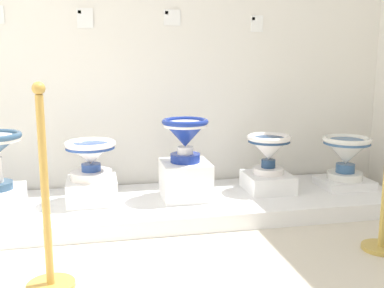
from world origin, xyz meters
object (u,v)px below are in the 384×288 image
plinth_block_pale_glazed (344,183)px  info_placard_third (172,17)px  antique_toilet_slender_white (91,155)px  antique_toilet_leftmost (269,148)px  plinth_block_leftmost (268,182)px  antique_toilet_broad_patterned (185,134)px  plinth_block_slender_white (92,191)px  stanchion_post_near_left (47,227)px  antique_toilet_pale_glazed (346,152)px  plinth_block_broad_patterned (185,180)px  info_placard_second (85,18)px  info_placard_fourth (257,24)px

plinth_block_pale_glazed → info_placard_third: info_placard_third is taller
antique_toilet_slender_white → antique_toilet_leftmost: (1.36, 0.02, -0.01)m
plinth_block_leftmost → info_placard_third: info_placard_third is taller
antique_toilet_broad_patterned → info_placard_third: (-0.01, 0.46, 0.86)m
antique_toilet_broad_patterned → info_placard_third: size_ratio=2.57×
plinth_block_slender_white → antique_toilet_slender_white: (0.00, 0.00, 0.26)m
antique_toilet_broad_patterned → stanchion_post_near_left: stanchion_post_near_left is taller
plinth_block_leftmost → antique_toilet_pale_glazed: (0.65, -0.03, 0.22)m
antique_toilet_broad_patterned → plinth_block_leftmost: (0.68, 0.05, -0.42)m
plinth_block_broad_patterned → antique_toilet_leftmost: size_ratio=1.06×
antique_toilet_leftmost → info_placard_second: 1.74m
plinth_block_broad_patterned → info_placard_third: 1.30m
antique_toilet_slender_white → info_placard_third: info_placard_third is taller
plinth_block_leftmost → info_placard_second: bearing=163.3°
plinth_block_broad_patterned → info_placard_second: 1.46m
info_placard_fourth → antique_toilet_pale_glazed: bearing=-35.3°
plinth_block_slender_white → info_placard_third: 1.49m
antique_toilet_leftmost → stanchion_post_near_left: size_ratio=0.33×
plinth_block_broad_patterned → info_placard_fourth: bearing=33.4°
plinth_block_broad_patterned → antique_toilet_pale_glazed: (1.33, 0.02, 0.15)m
plinth_block_slender_white → antique_toilet_pale_glazed: bearing=-0.4°
info_placard_third → stanchion_post_near_left: 2.04m
antique_toilet_slender_white → plinth_block_pale_glazed: size_ratio=0.92×
antique_toilet_broad_patterned → plinth_block_leftmost: bearing=4.5°
info_placard_second → info_placard_third: (0.68, -0.00, 0.02)m
antique_toilet_leftmost → info_placard_third: 1.29m
antique_toilet_pale_glazed → plinth_block_slender_white: bearing=179.6°
antique_toilet_broad_patterned → info_placard_second: 1.19m
plinth_block_leftmost → info_placard_third: size_ratio=2.75×
info_placard_second → stanchion_post_near_left: (-0.21, -1.45, -1.13)m
antique_toilet_pale_glazed → plinth_block_broad_patterned: bearing=-179.2°
antique_toilet_pale_glazed → info_placard_third: bearing=161.7°
plinth_block_slender_white → antique_toilet_pale_glazed: (2.01, -0.01, 0.20)m
antique_toilet_broad_patterned → plinth_block_broad_patterned: bearing=90.0°
plinth_block_leftmost → stanchion_post_near_left: (-1.57, -1.04, 0.14)m
antique_toilet_broad_patterned → info_placard_second: info_placard_second is taller
antique_toilet_broad_patterned → info_placard_fourth: info_placard_fourth is taller
plinth_block_pale_glazed → stanchion_post_near_left: (-2.22, -1.00, 0.17)m
info_placard_third → plinth_block_slender_white: bearing=-147.4°
info_placard_second → antique_toilet_pale_glazed: bearing=-12.4°
plinth_block_pale_glazed → info_placard_third: 1.93m
info_placard_fourth → info_placard_third: bearing=180.0°
antique_toilet_pale_glazed → info_placard_fourth: (-0.63, 0.44, 1.02)m
antique_toilet_slender_white → plinth_block_broad_patterned: 0.72m
plinth_block_pale_glazed → stanchion_post_near_left: stanchion_post_near_left is taller
plinth_block_pale_glazed → info_placard_fourth: info_placard_fourth is taller
antique_toilet_broad_patterned → antique_toilet_pale_glazed: (1.33, 0.02, -0.20)m
antique_toilet_leftmost → stanchion_post_near_left: (-1.57, -1.04, -0.13)m
plinth_block_slender_white → antique_toilet_broad_patterned: size_ratio=1.03×
info_placard_second → info_placard_third: bearing=-0.0°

